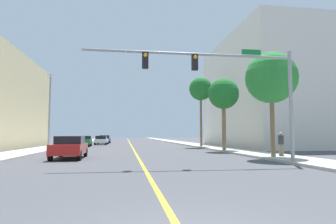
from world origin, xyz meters
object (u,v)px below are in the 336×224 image
Objects in this scene: palm_near at (271,78)px; car_green at (84,141)px; street_lamp at (49,107)px; palm_far at (201,89)px; traffic_signal_mast at (228,76)px; car_red at (70,147)px; car_white at (102,140)px; car_blue at (105,139)px; pedestrian at (281,144)px; palm_mid at (223,94)px.

palm_near reaches higher than car_green.
street_lamp is 0.86× the size of palm_far.
car_red is at bearing 150.05° from traffic_signal_mast.
palm_near is at bearing -62.18° from car_white.
traffic_signal_mast reaches higher than car_blue.
street_lamp is at bearing 145.40° from palm_near.
traffic_signal_mast is 39.82m from car_blue.
car_green is at bearing 9.24° from pedestrian.
palm_far is at bearing 89.67° from palm_mid.
car_red is at bearing -68.62° from street_lamp.
traffic_signal_mast is 2.59× the size of car_red.
palm_mid is 15.11m from car_red.
car_white is at bearing 106.15° from traffic_signal_mast.
street_lamp is 10.60m from car_green.
street_lamp is 1.80× the size of car_green.
car_red is (3.75, -9.57, -3.49)m from street_lamp.
car_green is 6.89m from car_white.
pedestrian is at bearing -6.96° from car_red.
pedestrian is (14.17, -1.46, 0.17)m from car_red.
street_lamp is 20.64m from palm_near.
car_white is (1.69, 6.68, -0.02)m from car_green.
pedestrian is (14.16, -27.50, 0.22)m from car_white.
street_lamp is at bearing -100.13° from car_white.
palm_mid is at bearing 71.62° from traffic_signal_mast.
palm_near is 0.81× the size of palm_far.
palm_mid is 9.09m from pedestrian.
palm_far reaches higher than car_red.
palm_near is (4.17, 3.08, 0.62)m from traffic_signal_mast.
pedestrian is (1.27, -7.82, -4.47)m from palm_mid.
car_white is (-9.05, 31.25, -4.00)m from traffic_signal_mast.
palm_near is 4.55m from pedestrian.
car_red is 14.24m from pedestrian.
palm_near is 8.50m from palm_mid.
car_blue is at bearing -5.93° from pedestrian.
palm_far is 17.52m from pedestrian.
car_green is at bearing 162.87° from palm_far.
car_green is (2.05, 9.79, -3.52)m from street_lamp.
car_blue reaches higher than car_green.
street_lamp is 1.68× the size of car_red.
car_blue is at bearing 124.94° from palm_far.
traffic_signal_mast is 20.59m from palm_far.
traffic_signal_mast is at bearing 111.87° from car_green.
palm_far is 23.49m from car_blue.
palm_far is 2.10× the size of car_blue.
street_lamp reaches higher than car_red.
palm_near is 26.56m from car_green.
palm_mid is at bearing -90.33° from palm_far.
pedestrian is (14.15, -34.82, 0.19)m from car_blue.
car_red is (-0.01, -33.36, 0.02)m from car_blue.
palm_far is (0.05, 8.49, 1.81)m from palm_mid.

